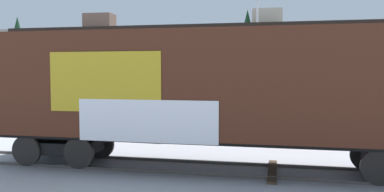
{
  "coord_description": "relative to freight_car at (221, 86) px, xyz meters",
  "views": [
    {
      "loc": [
        2.74,
        -11.25,
        2.84
      ],
      "look_at": [
        -0.46,
        2.37,
        1.96
      ],
      "focal_mm": 37.59,
      "sensor_mm": 36.0,
      "label": 1
    }
  ],
  "objects": [
    {
      "name": "freight_car",
      "position": [
        0.0,
        0.0,
        0.0
      ],
      "size": [
        14.08,
        3.31,
        4.15
      ],
      "color": "#472316",
      "rests_on": "ground_plane"
    },
    {
      "name": "hillside",
      "position": [
        -0.99,
        72.75,
        2.96
      ],
      "size": [
        153.87,
        36.17,
        14.16
      ],
      "color": "gray",
      "rests_on": "ground_plane"
    },
    {
      "name": "ground_plane",
      "position": [
        -0.95,
        0.0,
        -2.4
      ],
      "size": [
        260.0,
        260.0,
        0.0
      ],
      "primitive_type": "plane",
      "color": "#B2B5BC"
    },
    {
      "name": "track",
      "position": [
        -0.78,
        -0.01,
        -2.36
      ],
      "size": [
        60.02,
        3.54,
        0.08
      ],
      "color": "#4C4742",
      "rests_on": "ground_plane"
    },
    {
      "name": "flagpole",
      "position": [
        0.36,
        12.88,
        3.2
      ],
      "size": [
        1.62,
        0.34,
        8.79
      ],
      "color": "silver",
      "rests_on": "ground_plane"
    },
    {
      "name": "parked_car_white",
      "position": [
        -3.43,
        5.42,
        -1.51
      ],
      "size": [
        4.64,
        2.12,
        1.76
      ],
      "color": "silver",
      "rests_on": "ground_plane"
    },
    {
      "name": "parked_car_red",
      "position": [
        1.98,
        5.6,
        -1.53
      ],
      "size": [
        4.3,
        1.93,
        1.71
      ],
      "color": "#B21E1E",
      "rests_on": "ground_plane"
    }
  ]
}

